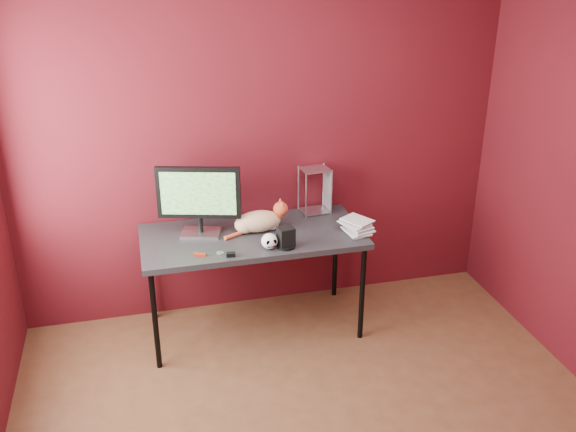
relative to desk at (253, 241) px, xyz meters
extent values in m
cube|color=#4E0E16|center=(0.15, 0.38, 0.60)|extent=(3.50, 0.02, 2.60)
cube|color=black|center=(0.00, 0.00, 0.03)|extent=(1.50, 0.70, 0.04)
cylinder|color=black|center=(-0.70, -0.30, -0.34)|extent=(0.04, 0.04, 0.71)
cylinder|color=black|center=(0.70, -0.30, -0.34)|extent=(0.04, 0.04, 0.71)
cylinder|color=black|center=(-0.70, 0.30, -0.34)|extent=(0.04, 0.04, 0.71)
cylinder|color=black|center=(0.70, 0.30, -0.34)|extent=(0.04, 0.04, 0.71)
cube|color=silver|center=(-0.34, 0.08, 0.06)|extent=(0.30, 0.24, 0.02)
cylinder|color=black|center=(-0.34, 0.08, 0.12)|extent=(0.04, 0.04, 0.11)
cube|color=black|center=(-0.34, 0.08, 0.35)|extent=(0.55, 0.18, 0.36)
cube|color=#175416|center=(-0.34, 0.08, 0.35)|extent=(0.48, 0.14, 0.30)
ellipsoid|color=#BE7028|center=(0.05, 0.04, 0.12)|extent=(0.32, 0.17, 0.15)
ellipsoid|color=#BE7028|center=(-0.04, 0.04, 0.11)|extent=(0.15, 0.14, 0.12)
sphere|color=white|center=(0.14, 0.04, 0.10)|extent=(0.10, 0.10, 0.10)
sphere|color=#CE4C28|center=(0.21, 0.04, 0.20)|extent=(0.10, 0.10, 0.10)
cone|color=#CE4C28|center=(0.21, 0.02, 0.25)|extent=(0.03, 0.03, 0.04)
cone|color=#CE4C28|center=(0.21, 0.07, 0.25)|extent=(0.03, 0.03, 0.04)
cylinder|color=red|center=(0.19, 0.04, 0.16)|extent=(0.07, 0.07, 0.01)
cylinder|color=#CE4C28|center=(-0.12, -0.01, 0.06)|extent=(0.16, 0.10, 0.03)
ellipsoid|color=white|center=(0.07, -0.24, 0.10)|extent=(0.11, 0.11, 0.10)
ellipsoid|color=black|center=(0.04, -0.29, 0.12)|extent=(0.03, 0.01, 0.03)
ellipsoid|color=black|center=(0.09, -0.29, 0.12)|extent=(0.03, 0.01, 0.03)
cube|color=black|center=(0.07, -0.29, 0.09)|extent=(0.06, 0.01, 0.01)
cylinder|color=black|center=(0.17, -0.25, 0.06)|extent=(0.12, 0.12, 0.02)
cube|color=black|center=(0.17, -0.25, 0.13)|extent=(0.11, 0.11, 0.12)
imported|color=beige|center=(0.63, -0.15, 0.15)|extent=(0.17, 0.22, 0.20)
imported|color=beige|center=(0.63, -0.15, 0.35)|extent=(0.19, 0.23, 0.20)
imported|color=beige|center=(0.63, -0.15, 0.55)|extent=(0.20, 0.24, 0.20)
imported|color=beige|center=(0.63, -0.15, 0.75)|extent=(0.22, 0.24, 0.20)
imported|color=beige|center=(0.63, -0.15, 0.95)|extent=(0.23, 0.25, 0.20)
cylinder|color=silver|center=(0.42, 0.18, 0.22)|extent=(0.01, 0.01, 0.34)
cylinder|color=silver|center=(0.61, 0.18, 0.22)|extent=(0.01, 0.01, 0.34)
cylinder|color=silver|center=(0.42, 0.34, 0.22)|extent=(0.01, 0.01, 0.34)
cylinder|color=silver|center=(0.61, 0.34, 0.22)|extent=(0.01, 0.01, 0.34)
cube|color=silver|center=(0.52, 0.26, 0.06)|extent=(0.21, 0.18, 0.01)
cube|color=silver|center=(0.52, 0.26, 0.38)|extent=(0.21, 0.18, 0.01)
cube|color=#98220B|center=(-0.38, -0.23, 0.06)|extent=(0.08, 0.05, 0.02)
cube|color=black|center=(-0.20, -0.29, 0.06)|extent=(0.06, 0.04, 0.03)
cylinder|color=silver|center=(-0.25, -0.23, 0.05)|extent=(0.05, 0.05, 0.00)
camera|label=1|loc=(-0.72, -3.87, 1.93)|focal=40.00mm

